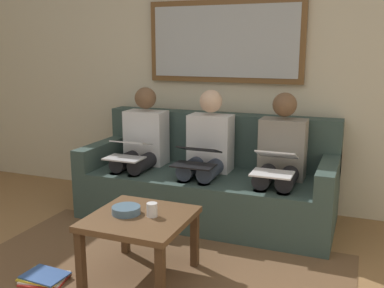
{
  "coord_description": "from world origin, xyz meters",
  "views": [
    {
      "loc": [
        -1.25,
        1.47,
        1.5
      ],
      "look_at": [
        0.0,
        -1.7,
        0.75
      ],
      "focal_mm": 41.28,
      "sensor_mm": 36.0,
      "label": 1
    }
  ],
  "objects_px": {
    "framed_mirror": "(224,42)",
    "coffee_table": "(140,225)",
    "person_right": "(141,146)",
    "person_left": "(280,158)",
    "cup": "(152,210)",
    "laptop_black": "(197,156)",
    "laptop_white": "(275,163)",
    "person_middle": "(207,152)",
    "couch": "(209,182)",
    "bowl": "(126,210)",
    "magazine_stack": "(44,277)",
    "laptop_silver": "(128,149)"
  },
  "relations": [
    {
      "from": "cup",
      "to": "laptop_black",
      "type": "bearing_deg",
      "value": -87.92
    },
    {
      "from": "framed_mirror",
      "to": "person_right",
      "type": "height_order",
      "value": "framed_mirror"
    },
    {
      "from": "magazine_stack",
      "to": "laptop_black",
      "type": "bearing_deg",
      "value": -117.6
    },
    {
      "from": "framed_mirror",
      "to": "laptop_white",
      "type": "height_order",
      "value": "framed_mirror"
    },
    {
      "from": "couch",
      "to": "magazine_stack",
      "type": "xyz_separation_m",
      "value": [
        0.62,
        1.5,
        -0.29
      ]
    },
    {
      "from": "cup",
      "to": "bowl",
      "type": "height_order",
      "value": "cup"
    },
    {
      "from": "person_middle",
      "to": "magazine_stack",
      "type": "xyz_separation_m",
      "value": [
        0.62,
        1.43,
        -0.58
      ]
    },
    {
      "from": "framed_mirror",
      "to": "person_middle",
      "type": "distance_m",
      "value": 1.05
    },
    {
      "from": "framed_mirror",
      "to": "coffee_table",
      "type": "xyz_separation_m",
      "value": [
        0.05,
        1.61,
        -1.18
      ]
    },
    {
      "from": "coffee_table",
      "to": "bowl",
      "type": "bearing_deg",
      "value": 1.2
    },
    {
      "from": "person_left",
      "to": "magazine_stack",
      "type": "relative_size",
      "value": 3.47
    },
    {
      "from": "laptop_black",
      "to": "magazine_stack",
      "type": "bearing_deg",
      "value": 62.4
    },
    {
      "from": "bowl",
      "to": "laptop_white",
      "type": "relative_size",
      "value": 0.49
    },
    {
      "from": "couch",
      "to": "framed_mirror",
      "type": "relative_size",
      "value": 1.49
    },
    {
      "from": "person_middle",
      "to": "person_right",
      "type": "xyz_separation_m",
      "value": [
        0.64,
        0.0,
        0.0
      ]
    },
    {
      "from": "framed_mirror",
      "to": "cup",
      "type": "xyz_separation_m",
      "value": [
        -0.03,
        1.59,
        -1.07
      ]
    },
    {
      "from": "framed_mirror",
      "to": "coffee_table",
      "type": "distance_m",
      "value": 1.99
    },
    {
      "from": "person_right",
      "to": "magazine_stack",
      "type": "bearing_deg",
      "value": 90.89
    },
    {
      "from": "bowl",
      "to": "couch",
      "type": "bearing_deg",
      "value": -96.85
    },
    {
      "from": "framed_mirror",
      "to": "coffee_table",
      "type": "bearing_deg",
      "value": 88.27
    },
    {
      "from": "person_middle",
      "to": "couch",
      "type": "bearing_deg",
      "value": -90.0
    },
    {
      "from": "cup",
      "to": "laptop_black",
      "type": "distance_m",
      "value": 0.9
    },
    {
      "from": "coffee_table",
      "to": "cup",
      "type": "height_order",
      "value": "cup"
    },
    {
      "from": "framed_mirror",
      "to": "bowl",
      "type": "bearing_deg",
      "value": 84.8
    },
    {
      "from": "person_middle",
      "to": "person_left",
      "type": "bearing_deg",
      "value": 180.0
    },
    {
      "from": "laptop_black",
      "to": "person_middle",
      "type": "bearing_deg",
      "value": -90.0
    },
    {
      "from": "bowl",
      "to": "person_left",
      "type": "distance_m",
      "value": 1.4
    },
    {
      "from": "coffee_table",
      "to": "magazine_stack",
      "type": "height_order",
      "value": "coffee_table"
    },
    {
      "from": "laptop_black",
      "to": "laptop_silver",
      "type": "height_order",
      "value": "same"
    },
    {
      "from": "couch",
      "to": "cup",
      "type": "bearing_deg",
      "value": 91.53
    },
    {
      "from": "framed_mirror",
      "to": "laptop_black",
      "type": "distance_m",
      "value": 1.16
    },
    {
      "from": "laptop_silver",
      "to": "laptop_black",
      "type": "bearing_deg",
      "value": -179.94
    },
    {
      "from": "cup",
      "to": "bowl",
      "type": "bearing_deg",
      "value": 6.61
    },
    {
      "from": "person_middle",
      "to": "laptop_silver",
      "type": "height_order",
      "value": "person_middle"
    },
    {
      "from": "laptop_white",
      "to": "person_middle",
      "type": "height_order",
      "value": "person_middle"
    },
    {
      "from": "person_left",
      "to": "laptop_black",
      "type": "relative_size",
      "value": 3.32
    },
    {
      "from": "person_left",
      "to": "framed_mirror",
      "type": "bearing_deg",
      "value": -35.52
    },
    {
      "from": "cup",
      "to": "laptop_white",
      "type": "height_order",
      "value": "laptop_white"
    },
    {
      "from": "person_left",
      "to": "cup",
      "type": "bearing_deg",
      "value": 61.73
    },
    {
      "from": "couch",
      "to": "person_right",
      "type": "relative_size",
      "value": 1.93
    },
    {
      "from": "couch",
      "to": "bowl",
      "type": "distance_m",
      "value": 1.24
    },
    {
      "from": "person_middle",
      "to": "laptop_silver",
      "type": "distance_m",
      "value": 0.69
    },
    {
      "from": "laptop_black",
      "to": "person_right",
      "type": "height_order",
      "value": "person_right"
    },
    {
      "from": "framed_mirror",
      "to": "laptop_black",
      "type": "height_order",
      "value": "framed_mirror"
    },
    {
      "from": "cup",
      "to": "laptop_silver",
      "type": "bearing_deg",
      "value": -52.77
    },
    {
      "from": "couch",
      "to": "cup",
      "type": "xyz_separation_m",
      "value": [
        -0.03,
        1.2,
        0.17
      ]
    },
    {
      "from": "person_middle",
      "to": "person_right",
      "type": "relative_size",
      "value": 1.0
    },
    {
      "from": "person_right",
      "to": "person_left",
      "type": "bearing_deg",
      "value": 180.0
    },
    {
      "from": "cup",
      "to": "magazine_stack",
      "type": "xyz_separation_m",
      "value": [
        0.65,
        0.3,
        -0.46
      ]
    },
    {
      "from": "person_left",
      "to": "bowl",
      "type": "bearing_deg",
      "value": 55.65
    }
  ]
}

